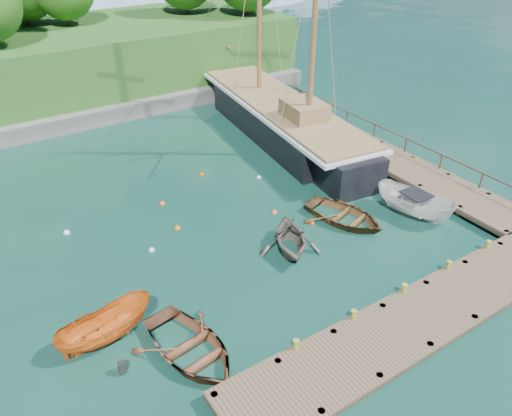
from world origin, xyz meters
The scene contains 22 objects.
ground centered at (0.00, 0.00, 0.00)m, with size 160.00×160.00×0.00m, color #11382C.
dock_near centered at (2.00, -6.50, 0.43)m, with size 20.00×3.20×1.10m.
dock_east centered at (11.50, 7.00, 0.43)m, with size 3.20×24.00×1.10m.
bollard_0 centered at (-4.00, -5.10, 0.00)m, with size 0.26×0.26×0.45m, color olive.
bollard_1 centered at (-1.00, -5.10, 0.00)m, with size 0.26×0.26×0.45m, color olive.
bollard_2 centered at (2.00, -5.10, 0.00)m, with size 0.26×0.26×0.45m, color olive.
bollard_3 centered at (5.00, -5.10, 0.00)m, with size 0.26×0.26×0.45m, color olive.
bollard_4 centered at (8.00, -5.10, 0.00)m, with size 0.26×0.26×0.45m, color olive.
rowboat_0 centered at (-7.38, -2.66, 0.00)m, with size 3.54×4.96×1.03m, color brown.
rowboat_1 centered at (0.06, 0.79, 0.00)m, with size 3.25×3.77×1.99m, color #60574E.
rowboat_2 centered at (4.25, 1.33, 0.00)m, with size 3.38×4.74×0.98m, color brown.
motorboat_orange centered at (-9.88, -0.03, 0.00)m, with size 1.57×4.19×1.62m, color orange.
cabin_boat_white centered at (7.97, -0.36, 0.00)m, with size 1.78×4.74×1.83m, color silver.
schooner centered at (8.20, 12.97, 1.10)m, with size 7.40×27.18×19.89m.
mooring_buoy_0 centered at (-5.95, 4.68, 0.00)m, with size 0.32×0.32×0.32m, color silver.
mooring_buoy_1 centered at (-3.95, 5.79, 0.00)m, with size 0.35×0.35×0.35m, color orange.
mooring_buoy_2 centered at (1.47, 4.22, 0.00)m, with size 0.34×0.34×0.34m, color #F85B24.
mooring_buoy_3 centered at (3.03, 8.22, 0.00)m, with size 0.27×0.27×0.27m, color white.
mooring_buoy_4 centered at (-3.60, 8.65, 0.00)m, with size 0.34×0.34×0.34m, color #E94C1D.
mooring_buoy_5 centered at (0.07, 10.57, 0.00)m, with size 0.33×0.33×0.33m, color #D34303.
mooring_buoy_6 centered at (-9.21, 8.68, 0.00)m, with size 0.36×0.36×0.36m, color white.
mooring_buoy_7 centered at (2.60, 2.11, 0.00)m, with size 0.29×0.29×0.29m, color #E75B1C.
Camera 1 is at (-12.70, -15.63, 15.60)m, focal length 35.00 mm.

